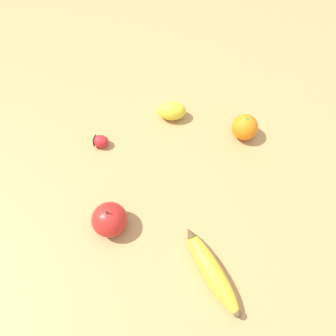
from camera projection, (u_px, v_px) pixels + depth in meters
ground_plane at (166, 192)px, 0.81m from camera, size 3.00×3.00×0.00m
banana at (211, 270)px, 0.69m from camera, size 0.14×0.19×0.04m
orange at (245, 127)px, 0.87m from camera, size 0.07×0.07×0.07m
strawberry at (99, 141)px, 0.87m from camera, size 0.05×0.04×0.03m
apple at (110, 219)px, 0.73m from camera, size 0.08×0.08×0.09m
lemon at (172, 111)px, 0.91m from camera, size 0.09×0.06×0.05m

